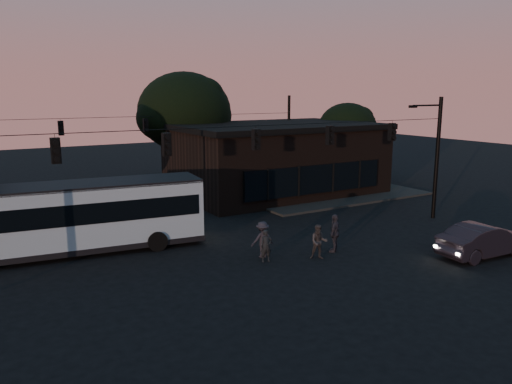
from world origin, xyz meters
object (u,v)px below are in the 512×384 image
bus (76,214)px  pedestrian_d (263,239)px  pedestrian_b (319,242)px  pedestrian_a (266,246)px  car (484,240)px  pedestrian_c (335,233)px  building (276,158)px

bus → pedestrian_d: bearing=-28.4°
pedestrian_b → pedestrian_d: size_ratio=0.95×
pedestrian_b → pedestrian_d: bearing=175.4°
bus → pedestrian_a: 9.42m
pedestrian_a → pedestrian_d: pedestrian_d is taller
car → pedestrian_b: pedestrian_b is taller
bus → pedestrian_d: 9.17m
car → pedestrian_c: bearing=57.7°
bus → car: bus is taller
bus → pedestrian_c: 12.70m
car → pedestrian_d: pedestrian_d is taller
building → pedestrian_d: building is taller
car → building: bearing=4.1°
pedestrian_d → pedestrian_b: bearing=150.6°
bus → pedestrian_d: (7.43, -5.27, -1.06)m
pedestrian_c → pedestrian_d: size_ratio=1.09×
pedestrian_d → bus: bearing=-28.2°
pedestrian_c → pedestrian_d: 3.66m
pedestrian_b → pedestrian_c: (1.33, 0.44, 0.12)m
pedestrian_c → pedestrian_d: bearing=-52.3°
pedestrian_b → building: bearing=96.0°
pedestrian_a → pedestrian_c: size_ratio=0.80×
pedestrian_b → pedestrian_c: size_ratio=0.87×
pedestrian_c → pedestrian_d: (-3.48, 1.15, -0.08)m
bus → building: bearing=31.6°
pedestrian_b → pedestrian_c: pedestrian_c is taller
pedestrian_b → pedestrian_a: bearing=-170.0°
pedestrian_d → building: bearing=-118.4°
bus → pedestrian_b: bearing=-28.6°
pedestrian_a → pedestrian_c: bearing=6.6°
building → pedestrian_b: size_ratio=9.25×
car → pedestrian_b: size_ratio=2.91×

